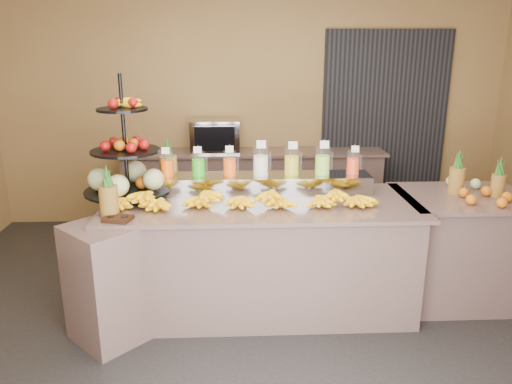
{
  "coord_description": "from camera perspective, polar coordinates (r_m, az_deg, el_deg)",
  "views": [
    {
      "loc": [
        -0.21,
        -3.48,
        2.15
      ],
      "look_at": [
        -0.05,
        0.3,
        1.01
      ],
      "focal_mm": 35.0,
      "sensor_mm": 36.0,
      "label": 1
    }
  ],
  "objects": [
    {
      "name": "pitcher_tray",
      "position": [
        4.22,
        0.54,
        0.98
      ],
      "size": [
        1.85,
        0.3,
        0.15
      ],
      "primitive_type": "cube",
      "color": "gray",
      "rests_on": "buffet_counter"
    },
    {
      "name": "right_fruit_pile",
      "position": [
        4.44,
        24.17,
        0.23
      ],
      "size": [
        0.42,
        0.41,
        0.22
      ],
      "color": "brown",
      "rests_on": "right_counter"
    },
    {
      "name": "juice_pitcher_orange_b",
      "position": [
        4.17,
        -3.02,
        3.14
      ],
      "size": [
        0.11,
        0.12,
        0.27
      ],
      "color": "silver",
      "rests_on": "pitcher_tray"
    },
    {
      "name": "room_envelope",
      "position": [
        4.29,
        2.89,
        13.04
      ],
      "size": [
        6.04,
        5.02,
        2.82
      ],
      "color": "olive",
      "rests_on": "ground"
    },
    {
      "name": "pineapple_left_b",
      "position": [
        4.37,
        -9.96,
        2.58
      ],
      "size": [
        0.15,
        0.15,
        0.45
      ],
      "rotation": [
        0.0,
        0.0,
        0.34
      ],
      "color": "brown",
      "rests_on": "buffet_counter"
    },
    {
      "name": "juice_pitcher_green",
      "position": [
        4.18,
        -6.59,
        3.07
      ],
      "size": [
        0.11,
        0.11,
        0.27
      ],
      "color": "silver",
      "rests_on": "pitcher_tray"
    },
    {
      "name": "juice_pitcher_lemon",
      "position": [
        4.2,
        4.1,
        3.36
      ],
      "size": [
        0.13,
        0.13,
        0.31
      ],
      "color": "silver",
      "rests_on": "pitcher_tray"
    },
    {
      "name": "juice_pitcher_milk",
      "position": [
        4.17,
        0.55,
        3.39
      ],
      "size": [
        0.13,
        0.14,
        0.32
      ],
      "color": "silver",
      "rests_on": "pitcher_tray"
    },
    {
      "name": "oven_warmer",
      "position": [
        5.82,
        -4.67,
        6.44
      ],
      "size": [
        0.56,
        0.39,
        0.37
      ],
      "primitive_type": "cube",
      "rotation": [
        0.0,
        0.0,
        -0.0
      ],
      "color": "gray",
      "rests_on": "back_ledge"
    },
    {
      "name": "buffet_counter",
      "position": [
        4.1,
        -0.96,
        -7.54
      ],
      "size": [
        2.75,
        1.25,
        0.93
      ],
      "color": "gray",
      "rests_on": "ground"
    },
    {
      "name": "condiment_caddy",
      "position": [
        3.7,
        -15.51,
        -2.95
      ],
      "size": [
        0.22,
        0.19,
        0.03
      ],
      "primitive_type": "cube",
      "rotation": [
        0.0,
        0.0,
        -0.25
      ],
      "color": "black",
      "rests_on": "buffet_counter"
    },
    {
      "name": "juice_pitcher_orange_c",
      "position": [
        4.29,
        11.02,
        3.19
      ],
      "size": [
        0.11,
        0.11,
        0.26
      ],
      "color": "silver",
      "rests_on": "pitcher_tray"
    },
    {
      "name": "banana_heap",
      "position": [
        3.86,
        -1.95,
        -0.56
      ],
      "size": [
        2.1,
        0.19,
        0.17
      ],
      "color": "yellow",
      "rests_on": "buffet_counter"
    },
    {
      "name": "juice_pitcher_orange_a",
      "position": [
        4.21,
        -10.13,
        2.98
      ],
      "size": [
        0.11,
        0.11,
        0.26
      ],
      "color": "silver",
      "rests_on": "pitcher_tray"
    },
    {
      "name": "pineapple_left_a",
      "position": [
        3.76,
        -16.49,
        -0.61
      ],
      "size": [
        0.14,
        0.14,
        0.39
      ],
      "rotation": [
        0.0,
        0.0,
        0.22
      ],
      "color": "brown",
      "rests_on": "buffet_counter"
    },
    {
      "name": "ground",
      "position": [
        4.09,
        0.85,
        -14.97
      ],
      "size": [
        6.0,
        6.0,
        0.0
      ],
      "primitive_type": "plane",
      "color": "black",
      "rests_on": "ground"
    },
    {
      "name": "right_counter",
      "position": [
        4.64,
        22.15,
        -5.85
      ],
      "size": [
        1.08,
        0.88,
        0.93
      ],
      "color": "gray",
      "rests_on": "ground"
    },
    {
      "name": "juice_pitcher_lime",
      "position": [
        4.23,
        7.61,
        3.39
      ],
      "size": [
        0.13,
        0.13,
        0.31
      ],
      "color": "silver",
      "rests_on": "pitcher_tray"
    },
    {
      "name": "back_ledge",
      "position": [
        5.97,
        -0.39,
        0.36
      ],
      "size": [
        3.1,
        0.55,
        0.93
      ],
      "color": "gray",
      "rests_on": "ground"
    },
    {
      "name": "fruit_stand",
      "position": [
        4.16,
        -13.88,
        2.75
      ],
      "size": [
        0.79,
        0.79,
        0.99
      ],
      "rotation": [
        0.0,
        0.0,
        0.13
      ],
      "color": "black",
      "rests_on": "buffet_counter"
    }
  ]
}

